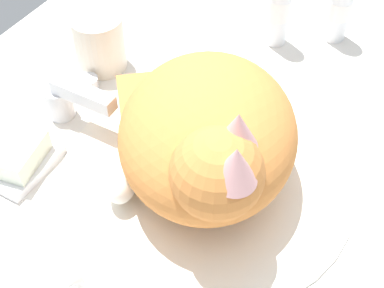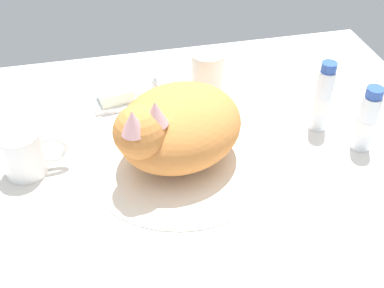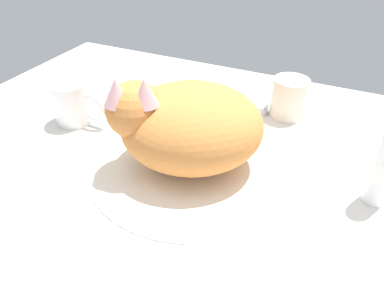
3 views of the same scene
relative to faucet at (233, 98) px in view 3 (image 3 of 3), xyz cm
name	(u,v)px [view 3 (image 3 of 3)]	position (x,y,z in cm)	size (l,w,h in cm)	color
ground_plane	(192,170)	(0.00, -20.42, -4.33)	(110.00, 82.50, 3.00)	silver
sink_basin	(192,162)	(0.00, -20.42, -2.51)	(35.08, 35.08, 0.65)	white
faucet	(233,98)	(0.00, 0.00, 0.00)	(14.66, 10.62, 6.40)	silver
cat	(186,124)	(-0.96, -20.62, 4.95)	(28.67, 29.11, 16.40)	#D17F3D
coffee_mug	(73,102)	(-26.99, -17.61, 1.42)	(11.56, 7.47, 8.51)	white
rinse_cup	(289,98)	(11.00, 2.59, 1.21)	(7.13, 7.13, 8.09)	silver
soap_dish	(191,99)	(-9.64, -0.37, -2.23)	(9.00, 6.40, 1.20)	white
soap_bar	(191,91)	(-9.64, -0.37, -0.25)	(6.76, 4.93, 2.78)	silver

